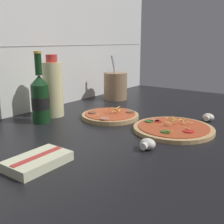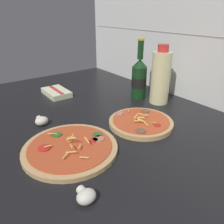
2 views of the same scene
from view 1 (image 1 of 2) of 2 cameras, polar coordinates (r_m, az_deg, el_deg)
counter_slab at (r=105.38cm, az=4.72°, el=-2.84°), size 160.00×90.00×2.50cm
tile_backsplash at (r=130.10cm, az=-12.86°, el=12.97°), size 160.00×1.13×60.00cm
pizza_near at (r=97.54cm, az=12.34°, el=-3.29°), size 27.11×27.11×4.65cm
pizza_far at (r=110.75cm, az=-0.40°, el=-0.77°), size 22.40×22.40×4.63cm
beer_bottle at (r=106.37cm, az=-14.36°, el=2.75°), size 6.63×6.63×26.18cm
oil_bottle at (r=114.47cm, az=-11.90°, el=4.72°), size 7.96×7.96×24.53cm
mushroom_left at (r=79.71cm, az=7.19°, el=-6.49°), size 4.75×4.52×3.17cm
mushroom_right at (r=112.40cm, az=18.95°, el=-1.04°), size 4.51×4.30×3.01cm
utensil_crock at (r=145.80cm, az=0.69°, el=5.35°), size 11.98×11.98×22.51cm
dish_towel at (r=71.79cm, az=-14.87°, el=-9.61°), size 15.40×9.34×2.56cm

